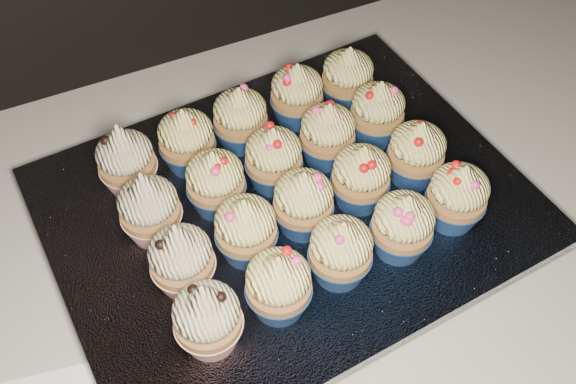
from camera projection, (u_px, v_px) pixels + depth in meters
The scene contains 23 objects.
worktop at pixel (73, 296), 0.69m from camera, with size 2.44×0.64×0.04m, color beige.
baking_tray at pixel (288, 214), 0.72m from camera, with size 0.46×0.35×0.02m, color black.
foil_lining at pixel (288, 205), 0.70m from camera, with size 0.50×0.39×0.01m, color silver.
cupcake_0 at pixel (207, 318), 0.57m from camera, with size 0.06×0.06×0.10m.
cupcake_1 at pixel (279, 285), 0.59m from camera, with size 0.06×0.06×0.08m.
cupcake_2 at pixel (341, 251), 0.61m from camera, with size 0.06×0.06×0.08m.
cupcake_3 at pixel (402, 225), 0.63m from camera, with size 0.06×0.06×0.08m.
cupcake_4 at pixel (457, 196), 0.66m from camera, with size 0.06×0.06×0.08m.
cupcake_5 at pixel (182, 259), 0.61m from camera, with size 0.06×0.06×0.10m.
cupcake_6 at pixel (246, 229), 0.63m from camera, with size 0.06×0.06×0.08m.
cupcake_7 at pixel (303, 202), 0.65m from camera, with size 0.06×0.06×0.08m.
cupcake_8 at pixel (361, 177), 0.67m from camera, with size 0.06×0.06×0.08m.
cupcake_9 at pixel (416, 153), 0.69m from camera, with size 0.06×0.06×0.08m.
cupcake_10 at pixel (150, 208), 0.64m from camera, with size 0.06×0.06×0.10m.
cupcake_11 at pixel (216, 182), 0.67m from camera, with size 0.06×0.06×0.08m.
cupcake_12 at pixel (274, 159), 0.69m from camera, with size 0.06×0.06×0.08m.
cupcake_13 at pixel (328, 134), 0.71m from camera, with size 0.06×0.06×0.08m.
cupcake_14 at pixel (377, 112), 0.73m from camera, with size 0.06×0.06×0.08m.
cupcake_15 at pixel (126, 161), 0.68m from camera, with size 0.06×0.06×0.10m.
cupcake_16 at pixel (187, 140), 0.71m from camera, with size 0.06×0.06×0.08m.
cupcake_17 at pixel (240, 119), 0.73m from camera, with size 0.06×0.06×0.08m.
cupcake_18 at pixel (297, 95), 0.75m from camera, with size 0.06×0.06×0.08m.
cupcake_19 at pixel (347, 78), 0.77m from camera, with size 0.06×0.06×0.08m.
Camera 1 is at (0.06, 1.29, 1.48)m, focal length 40.00 mm.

